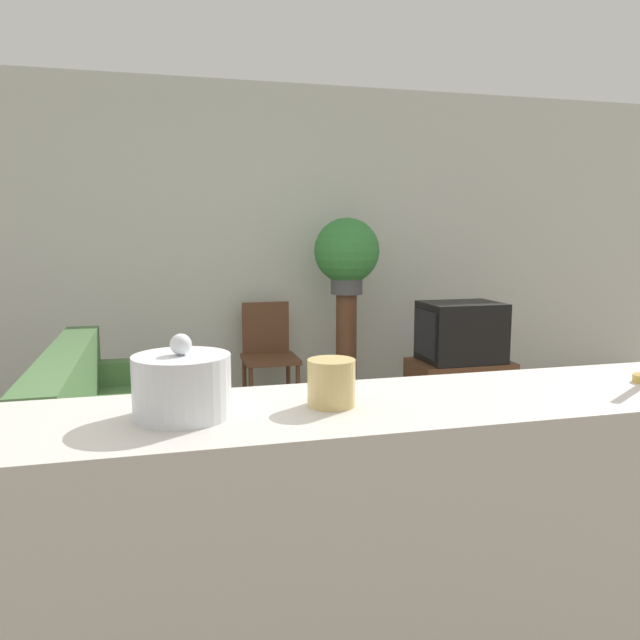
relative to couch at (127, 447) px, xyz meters
name	(u,v)px	position (x,y,z in m)	size (l,w,h in m)	color
wall_back	(205,244)	(0.60, 2.00, 1.06)	(9.00, 0.06, 2.70)	silver
couch	(127,447)	(0.00, 0.00, 0.00)	(0.88, 1.86, 0.83)	#476B3D
tv_stand	(459,388)	(2.48, 0.97, -0.07)	(0.76, 0.49, 0.44)	brown
television	(460,332)	(2.48, 0.97, 0.38)	(0.61, 0.46, 0.46)	black
wooden_chair	(268,350)	(1.07, 1.64, 0.18)	(0.44, 0.44, 0.86)	brown
plant_stand	(346,350)	(1.70, 1.49, 0.18)	(0.17, 0.17, 0.94)	brown
potted_plant	(347,253)	(1.70, 1.49, 0.99)	(0.54, 0.54, 0.62)	#4C4C51
foreground_counter	(345,619)	(0.60, -2.09, 0.24)	(2.57, 0.44, 1.06)	beige
decorative_bowl	(182,385)	(0.23, -2.09, 0.84)	(0.21, 0.21, 0.18)	silver
candle_jar	(331,383)	(0.56, -2.09, 0.82)	(0.11, 0.11, 0.11)	tan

